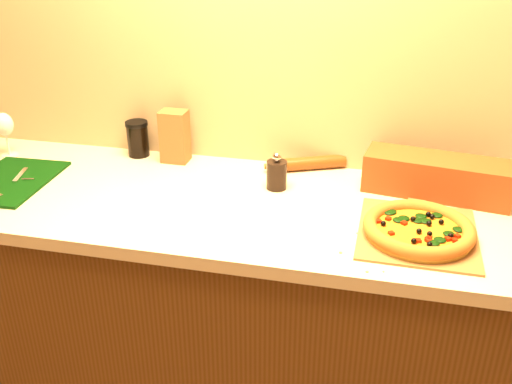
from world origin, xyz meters
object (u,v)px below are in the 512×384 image
object	(u,v)px
pizza_peel	(417,231)
pizza	(419,229)
dark_jar	(138,139)
cutting_board	(9,181)
pepper_grinder	(277,174)
rolling_pin	(312,163)
wine_glass	(4,126)

from	to	relation	value
pizza_peel	pizza	xyz separation A→B (m)	(-0.00, -0.03, 0.02)
pizza_peel	dark_jar	bearing A→B (deg)	161.43
cutting_board	pepper_grinder	bearing A→B (deg)	8.07
cutting_board	rolling_pin	size ratio (longest dim) A/B	1.14
pepper_grinder	cutting_board	bearing A→B (deg)	-169.92
pepper_grinder	pizza	bearing A→B (deg)	-27.09
wine_glass	pizza	bearing A→B (deg)	-10.95
dark_jar	wine_glass	bearing A→B (deg)	-167.02
pepper_grinder	dark_jar	distance (m)	0.57
pepper_grinder	pizza_peel	bearing A→B (deg)	-23.39
pizza	dark_jar	xyz separation A→B (m)	(-0.98, 0.39, 0.04)
cutting_board	wine_glass	bearing A→B (deg)	121.35
rolling_pin	dark_jar	size ratio (longest dim) A/B	2.46
pizza_peel	dark_jar	xyz separation A→B (m)	(-0.98, 0.35, 0.06)
rolling_pin	pizza	bearing A→B (deg)	-49.32
cutting_board	rolling_pin	world-z (taller)	rolling_pin
pizza	rolling_pin	xyz separation A→B (m)	(-0.34, 0.40, -0.00)
pizza_peel	wine_glass	size ratio (longest dim) A/B	2.98
rolling_pin	dark_jar	xyz separation A→B (m)	(-0.64, -0.01, 0.04)
cutting_board	rolling_pin	distance (m)	1.02
wine_glass	dark_jar	distance (m)	0.48
pizza_peel	wine_glass	world-z (taller)	wine_glass
wine_glass	pizza_peel	bearing A→B (deg)	-9.62
wine_glass	rolling_pin	bearing A→B (deg)	6.30
pizza	pepper_grinder	size ratio (longest dim) A/B	2.42
pizza_peel	cutting_board	xyz separation A→B (m)	(-1.30, 0.03, 0.00)
wine_glass	dark_jar	size ratio (longest dim) A/B	1.25
rolling_pin	wine_glass	bearing A→B (deg)	-173.70
pepper_grinder	rolling_pin	bearing A→B (deg)	62.61
rolling_pin	wine_glass	xyz separation A→B (m)	(-1.10, -0.12, 0.09)
pizza_peel	rolling_pin	bearing A→B (deg)	134.39
cutting_board	wine_glass	world-z (taller)	wine_glass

